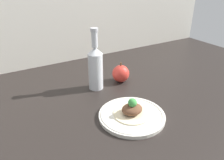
{
  "coord_description": "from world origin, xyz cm",
  "views": [
    {
      "loc": [
        -44.76,
        -59.81,
        45.32
      ],
      "look_at": [
        -7.89,
        2.94,
        9.11
      ],
      "focal_mm": 35.0,
      "sensor_mm": 36.0,
      "label": 1
    }
  ],
  "objects_px": {
    "plate": "(132,115)",
    "cider_bottle": "(95,66)",
    "plated_food": "(132,110)",
    "apple": "(121,74)"
  },
  "relations": [
    {
      "from": "cider_bottle",
      "to": "apple",
      "type": "xyz_separation_m",
      "value": [
        0.13,
        -0.0,
        -0.06
      ]
    },
    {
      "from": "plated_food",
      "to": "apple",
      "type": "height_order",
      "value": "apple"
    },
    {
      "from": "apple",
      "to": "plated_food",
      "type": "bearing_deg",
      "value": -114.48
    },
    {
      "from": "plate",
      "to": "cider_bottle",
      "type": "height_order",
      "value": "cider_bottle"
    },
    {
      "from": "plate",
      "to": "cider_bottle",
      "type": "relative_size",
      "value": 0.88
    },
    {
      "from": "plate",
      "to": "plated_food",
      "type": "bearing_deg",
      "value": -153.43
    },
    {
      "from": "plate",
      "to": "apple",
      "type": "relative_size",
      "value": 2.47
    },
    {
      "from": "cider_bottle",
      "to": "plate",
      "type": "bearing_deg",
      "value": -87.78
    },
    {
      "from": "plate",
      "to": "cider_bottle",
      "type": "bearing_deg",
      "value": 92.22
    },
    {
      "from": "cider_bottle",
      "to": "apple",
      "type": "distance_m",
      "value": 0.14
    }
  ]
}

